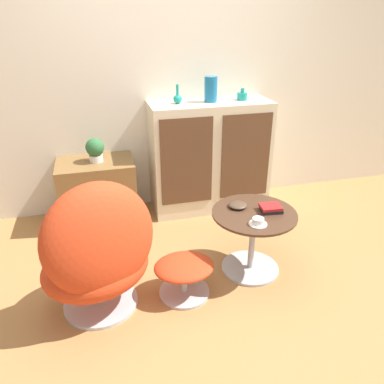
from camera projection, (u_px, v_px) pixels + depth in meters
The scene contains 14 objects.
ground_plane at pixel (212, 292), 2.65m from camera, with size 12.00×12.00×0.00m, color #A87542.
wall_back at pixel (165, 72), 3.42m from camera, with size 6.40×0.06×2.60m.
sideboard at pixel (210, 157), 3.62m from camera, with size 1.13×0.45×1.06m.
tv_console at pixel (98, 191), 3.47m from camera, with size 0.68×0.47×0.59m.
egg_chair at pixel (98, 254), 2.31m from camera, with size 0.87×0.84×0.96m.
ottoman at pixel (184, 271), 2.56m from camera, with size 0.41×0.35×0.27m.
coffee_table at pixel (253, 235), 2.76m from camera, with size 0.61×0.61×0.50m.
vase_leftmost at pixel (178, 98), 3.31m from camera, with size 0.08×0.08×0.17m.
vase_inner_left at pixel (211, 89), 3.35m from camera, with size 0.12×0.12×0.22m.
vase_inner_right at pixel (242, 96), 3.45m from camera, with size 0.09×0.09×0.11m.
potted_plant at pixel (95, 149), 3.29m from camera, with size 0.16×0.16×0.21m.
teacup at pixel (258, 222), 2.52m from camera, with size 0.13×0.13×0.05m.
book_stack at pixel (271, 208), 2.69m from camera, with size 0.16×0.14×0.05m.
bowl at pixel (238, 205), 2.74m from camera, with size 0.14×0.14×0.04m.
Camera 1 is at (-0.67, -1.97, 1.79)m, focal length 35.00 mm.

